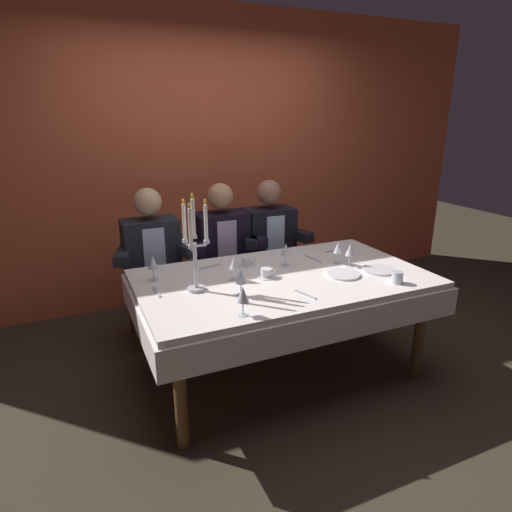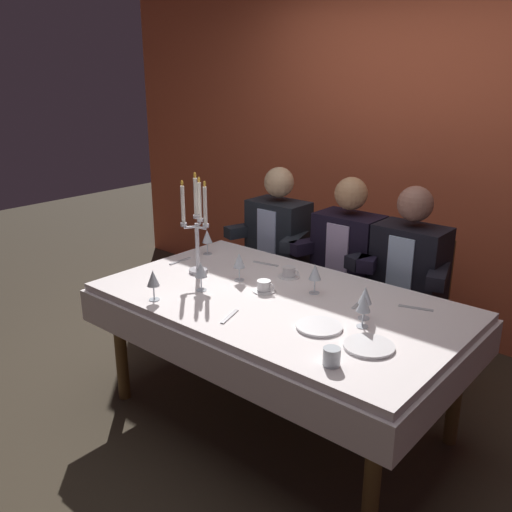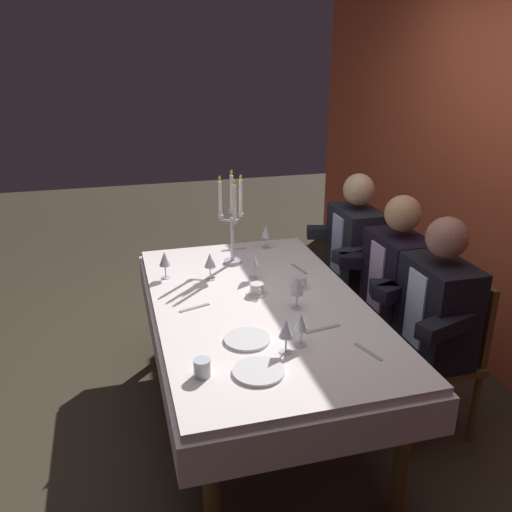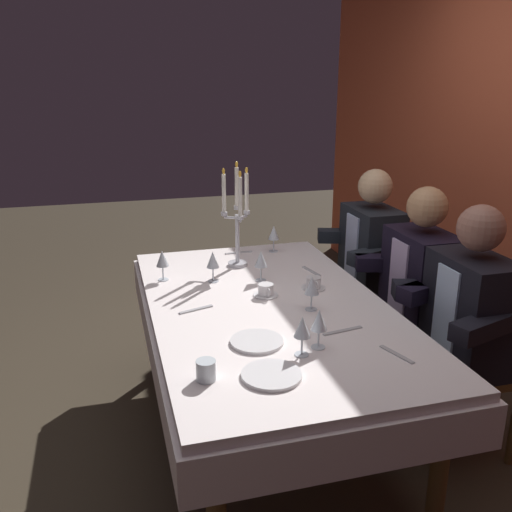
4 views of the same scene
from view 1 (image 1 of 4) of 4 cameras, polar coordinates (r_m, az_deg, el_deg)
name	(u,v)px [view 1 (image 1 of 4)]	position (r m, az deg, el deg)	size (l,w,h in m)	color
ground_plane	(281,372)	(3.24, 3.29, -14.92)	(12.00, 12.00, 0.00)	#393023
back_wall	(204,159)	(4.28, -6.80, 12.42)	(6.00, 0.12, 2.70)	#D35B39
dining_table	(283,292)	(2.95, 3.51, -4.74)	(1.94, 1.14, 0.74)	white
candelabra	(195,248)	(2.60, -8.02, 1.00)	(0.15, 0.17, 0.60)	silver
dinner_plate_0	(378,270)	(3.10, 15.68, -1.75)	(0.22, 0.22, 0.01)	white
dinner_plate_1	(343,275)	(2.96, 11.35, -2.39)	(0.22, 0.22, 0.01)	white
wine_glass_0	(338,248)	(3.16, 10.69, 1.02)	(0.07, 0.07, 0.16)	silver
wine_glass_1	(234,263)	(2.79, -2.85, -0.95)	(0.07, 0.07, 0.16)	silver
wine_glass_2	(153,263)	(2.86, -13.33, -0.93)	(0.07, 0.07, 0.16)	silver
wine_glass_3	(350,251)	(3.11, 12.19, 0.69)	(0.07, 0.07, 0.16)	silver
wine_glass_4	(243,295)	(2.30, -1.74, -5.16)	(0.07, 0.07, 0.16)	silver
wine_glass_5	(241,277)	(2.55, -2.00, -2.79)	(0.07, 0.07, 0.16)	silver
wine_glass_6	(286,250)	(3.06, 3.91, 0.77)	(0.07, 0.07, 0.16)	silver
water_tumbler_0	(397,277)	(2.90, 17.97, -2.68)	(0.07, 0.07, 0.08)	silver
coffee_cup_0	(247,262)	(3.08, -1.20, -0.81)	(0.13, 0.12, 0.06)	white
coffee_cup_1	(267,273)	(2.86, 1.38, -2.28)	(0.13, 0.12, 0.06)	white
fork_0	(210,267)	(3.08, -5.98, -1.38)	(0.17, 0.02, 0.01)	#B7B7BC
spoon_1	(333,250)	(3.48, 9.97, 0.74)	(0.17, 0.02, 0.01)	#B7B7BC
fork_2	(157,292)	(2.70, -12.80, -4.60)	(0.17, 0.02, 0.01)	#B7B7BC
fork_3	(305,295)	(2.61, 6.46, -5.03)	(0.17, 0.02, 0.01)	#B7B7BC
knife_4	(313,259)	(3.25, 7.43, -0.35)	(0.19, 0.02, 0.01)	#B7B7BC
seated_diner_0	(151,252)	(3.49, -13.51, 0.46)	(0.63, 0.48, 1.24)	brown
seated_diner_1	(221,244)	(3.63, -4.54, 1.60)	(0.63, 0.48, 1.24)	brown
seated_diner_2	(268,238)	(3.79, 1.63, 2.36)	(0.63, 0.48, 1.24)	brown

